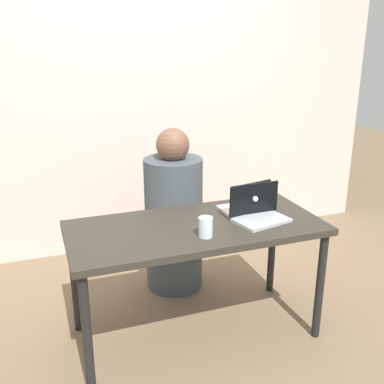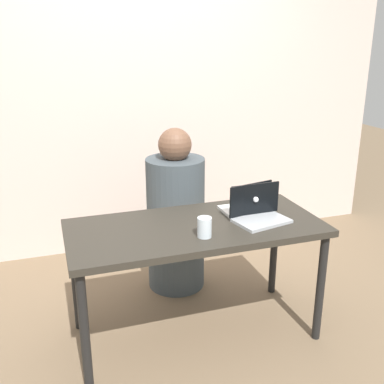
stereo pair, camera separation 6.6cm
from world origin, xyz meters
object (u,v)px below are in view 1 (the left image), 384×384
(laptop_back_right, at_px, (249,205))
(laptop_front_right, at_px, (257,212))
(water_glass_center, at_px, (206,228))
(person_at_center, at_px, (174,219))

(laptop_back_right, xyz_separation_m, laptop_front_right, (-0.01, -0.13, 0.00))
(laptop_front_right, height_order, water_glass_center, laptop_front_right)
(person_at_center, height_order, water_glass_center, person_at_center)
(person_at_center, distance_m, water_glass_center, 0.84)
(laptop_back_right, xyz_separation_m, water_glass_center, (-0.39, -0.25, 0.00))
(person_at_center, bearing_deg, water_glass_center, 95.37)
(laptop_front_right, xyz_separation_m, water_glass_center, (-0.38, -0.12, 0.00))
(person_at_center, bearing_deg, laptop_back_right, 130.98)
(person_at_center, xyz_separation_m, laptop_back_right, (0.32, -0.54, 0.25))
(person_at_center, relative_size, laptop_back_right, 3.74)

